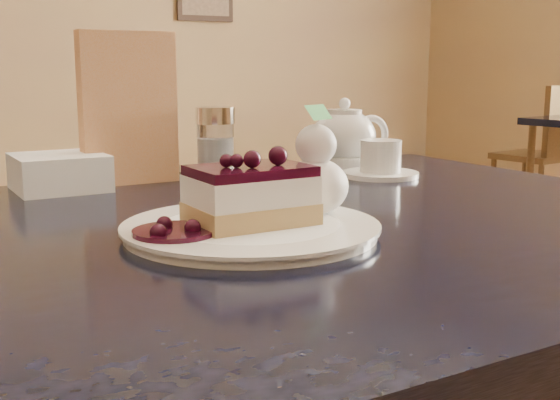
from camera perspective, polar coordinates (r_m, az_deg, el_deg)
name	(u,v)px	position (r m, az deg, el deg)	size (l,w,h in m)	color
main_table	(230,295)	(0.82, -4.08, -7.73)	(1.31, 0.92, 0.79)	black
dessert_plate	(251,230)	(0.75, -2.39, -2.42)	(0.27, 0.27, 0.01)	white
cheesecake_slice	(251,196)	(0.74, -2.41, 0.36)	(0.13, 0.10, 0.06)	tan
whipped_cream	(316,186)	(0.80, 2.91, 1.14)	(0.08, 0.08, 0.07)	white
berry_sauce	(174,232)	(0.71, -8.59, -2.59)	(0.08, 0.08, 0.01)	black
tea_set	(350,143)	(1.25, 5.75, 4.63)	(0.17, 0.25, 0.11)	white
menu_card	(129,109)	(1.10, -12.20, 7.28)	(0.15, 0.03, 0.23)	beige
sugar_shaker	(215,142)	(1.13, -5.27, 4.69)	(0.06, 0.06, 0.12)	white
napkin_stack	(59,172)	(1.08, -17.50, 2.17)	(0.13, 0.13, 0.05)	white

